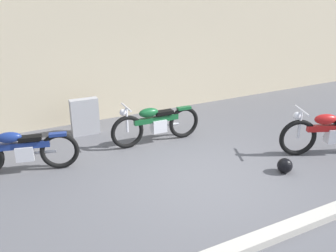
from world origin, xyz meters
name	(u,v)px	position (x,y,z in m)	size (l,w,h in m)	color
ground_plane	(205,179)	(0.00, 0.00, 0.00)	(40.00, 40.00, 0.00)	#56565B
building_wall	(122,50)	(0.00, 4.10, 1.76)	(18.00, 0.30, 3.53)	beige
curb_strip	(276,233)	(0.00, -1.83, 0.06)	(18.00, 0.24, 0.12)	#B7B2A8
stone_marker	(85,117)	(-1.34, 3.15, 0.44)	(0.65, 0.20, 0.88)	#9E9EA3
helmet	(285,166)	(1.48, -0.47, 0.14)	(0.29, 0.29, 0.29)	black
motorcycle_green	(156,123)	(-0.07, 1.93, 0.46)	(2.12, 0.59, 0.95)	black
motorcycle_red	(332,132)	(2.90, -0.28, 0.49)	(2.11, 1.05, 1.01)	black
motorcycle_blue	(21,150)	(-2.91, 1.84, 0.45)	(2.04, 0.74, 0.93)	black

